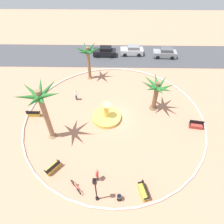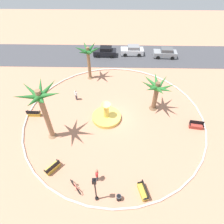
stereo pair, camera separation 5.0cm
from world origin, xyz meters
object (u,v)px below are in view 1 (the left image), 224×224
object	(u,v)px
palm_tree_by_curb	(157,89)
parked_car_leftmost	(105,52)
lamppost	(96,188)
bench_east	(143,191)
palm_tree_mid_plaza	(88,55)
trash_bin	(119,198)
person_cyclist_helmet	(97,175)
bench_southeast	(196,126)
parked_car_second	(132,50)
fountain	(107,117)
parked_car_third	(165,53)
bench_west	(34,114)
palm_tree_near_fountain	(42,104)
person_cyclist_photo	(76,95)
bicycle_red_frame	(76,187)
bench_north	(53,168)

from	to	relation	value
palm_tree_by_curb	parked_car_leftmost	distance (m)	15.38
lamppost	parked_car_leftmost	distance (m)	25.34
palm_tree_by_curb	bench_east	xyz separation A→B (m)	(-2.36, -11.13, -2.79)
palm_tree_mid_plaza	trash_bin	bearing A→B (deg)	-76.70
person_cyclist_helmet	palm_tree_by_curb	bearing A→B (deg)	56.67
bench_southeast	trash_bin	distance (m)	12.42
bench_east	parked_car_second	size ratio (longest dim) A/B	0.42
fountain	person_cyclist_helmet	xyz separation A→B (m)	(-0.54, -7.98, 0.61)
parked_car_leftmost	parked_car_third	distance (m)	10.60
bench_west	fountain	bearing A→B (deg)	-1.73
trash_bin	lamppost	bearing A→B (deg)	-179.72
palm_tree_near_fountain	lamppost	bearing A→B (deg)	-51.46
fountain	bench_west	world-z (taller)	fountain
fountain	bench_west	xyz separation A→B (m)	(-9.06, 0.27, 0.02)
trash_bin	person_cyclist_photo	world-z (taller)	person_cyclist_photo
bench_east	bench_west	bearing A→B (deg)	143.20
parked_car_leftmost	parked_car_third	xyz separation A→B (m)	(10.59, -0.30, 0.00)
bench_southeast	palm_tree_mid_plaza	bearing A→B (deg)	143.63
trash_bin	parked_car_leftmost	xyz separation A→B (m)	(-2.34, 25.29, 0.39)
palm_tree_by_curb	person_cyclist_helmet	xyz separation A→B (m)	(-6.51, -9.90, -2.19)
bicycle_red_frame	parked_car_leftmost	bearing A→B (deg)	86.28
bench_southeast	parked_car_leftmost	distance (m)	20.32
palm_tree_by_curb	bicycle_red_frame	size ratio (longest dim) A/B	3.28
bench_west	bench_north	bearing A→B (deg)	-60.90
fountain	bicycle_red_frame	xyz separation A→B (m)	(-2.46, -8.90, 0.06)
palm_tree_mid_plaza	parked_car_leftmost	distance (m)	7.85
bench_southeast	parked_car_leftmost	world-z (taller)	parked_car_leftmost
bench_west	bicycle_red_frame	xyz separation A→B (m)	(6.59, -9.17, 0.04)
fountain	person_cyclist_helmet	size ratio (longest dim) A/B	2.11
bench_southeast	person_cyclist_helmet	world-z (taller)	person_cyclist_helmet
bench_southeast	lamppost	bearing A→B (deg)	-142.38
bicycle_red_frame	person_cyclist_photo	world-z (taller)	person_cyclist_photo
bench_southeast	person_cyclist_helmet	size ratio (longest dim) A/B	0.99
fountain	bench_west	distance (m)	9.06
fountain	bench_southeast	bearing A→B (deg)	-7.12
palm_tree_near_fountain	person_cyclist_photo	size ratio (longest dim) A/B	4.24
person_cyclist_photo	bicycle_red_frame	bearing A→B (deg)	-81.94
person_cyclist_helmet	parked_car_third	world-z (taller)	person_cyclist_helmet
lamppost	bench_west	bearing A→B (deg)	130.40
bench_east	person_cyclist_photo	xyz separation A→B (m)	(-7.82, 12.64, 0.56)
palm_tree_near_fountain	parked_car_leftmost	distance (m)	19.52
fountain	person_cyclist_photo	distance (m)	5.46
lamppost	parked_car_third	distance (m)	27.04
bench_southeast	fountain	bearing A→B (deg)	172.88
palm_tree_by_curb	lamppost	xyz separation A→B (m)	(-6.45, -11.73, -0.90)
parked_car_leftmost	palm_tree_near_fountain	bearing A→B (deg)	-105.62
palm_tree_mid_plaza	parked_car_leftmost	size ratio (longest dim) A/B	1.32
bicycle_red_frame	parked_car_second	bearing A→B (deg)	75.52
bench_west	bench_north	distance (m)	8.39
palm_tree_by_curb	bench_north	size ratio (longest dim) A/B	2.82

